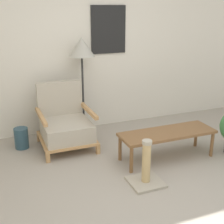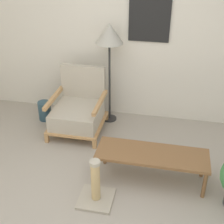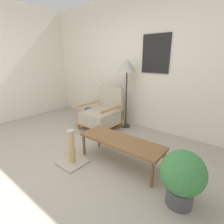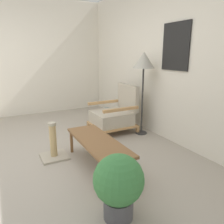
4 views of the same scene
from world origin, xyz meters
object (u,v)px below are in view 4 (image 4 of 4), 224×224
floor_lamp (144,63)px  potted_plant (119,183)px  coffee_table (98,143)px  scratching_post (54,147)px  vase (108,115)px  armchair (114,115)px

floor_lamp → potted_plant: size_ratio=2.41×
coffee_table → floor_lamp: bearing=121.5°
scratching_post → coffee_table: bearing=40.1°
floor_lamp → scratching_post: floor_lamp is taller
floor_lamp → vase: bearing=-168.3°
floor_lamp → vase: 1.51m
armchair → floor_lamp: (0.38, 0.37, 0.97)m
vase → potted_plant: 2.93m
coffee_table → vase: bearing=149.3°
armchair → floor_lamp: floor_lamp is taller
armchair → vase: bearing=164.3°
armchair → coffee_table: armchair is taller
floor_lamp → coffee_table: size_ratio=1.18×
coffee_table → potted_plant: size_ratio=2.04×
vase → floor_lamp: bearing=11.7°
vase → scratching_post: bearing=-51.2°
floor_lamp → scratching_post: 2.03m
armchair → potted_plant: bearing=-27.7°
armchair → potted_plant: (2.05, -1.08, 0.03)m
floor_lamp → vase: floor_lamp is taller
armchair → coffee_table: 1.41m
armchair → scratching_post: 1.44m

